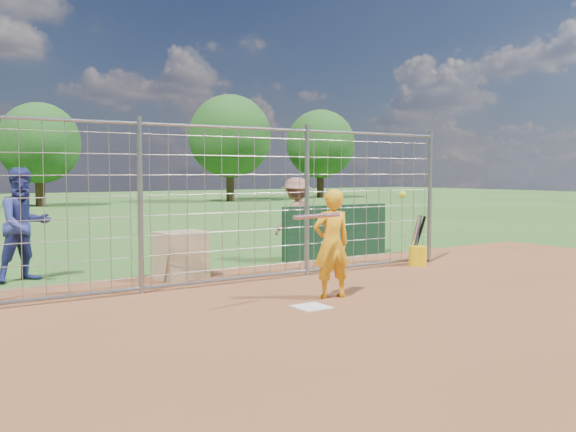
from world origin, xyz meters
TOP-DOWN VIEW (x-y plane):
  - ground at (0.00, 0.00)m, footprint 100.00×100.00m
  - infield_dirt at (0.00, -3.00)m, footprint 18.00×18.00m
  - home_plate at (0.00, -0.20)m, footprint 0.43×0.43m
  - dugout_wall at (3.40, 3.60)m, footprint 2.60×0.20m
  - batter at (0.64, 0.19)m, footprint 0.62×0.47m
  - bystander_a at (-2.68, 4.10)m, footprint 1.06×0.92m
  - bystander_c at (2.55, 3.83)m, footprint 1.18×0.81m
  - equipment_bin at (-0.44, 2.92)m, footprint 0.87×0.65m
  - equipment_in_play at (0.51, -0.13)m, footprint 1.88×0.32m
  - bucket_with_bats at (3.94, 1.76)m, footprint 0.34×0.39m
  - backstop_fence at (0.00, 2.00)m, footprint 9.08×0.08m
  - tree_line at (3.13, 28.13)m, footprint 44.66×6.72m

SIDE VIEW (x-z plane):
  - ground at x=0.00m, z-range 0.00..0.00m
  - infield_dirt at x=0.00m, z-range 0.01..0.01m
  - home_plate at x=0.00m, z-range 0.00..0.02m
  - bucket_with_bats at x=3.94m, z-range -0.24..0.73m
  - equipment_bin at x=-0.44m, z-range 0.00..0.80m
  - dugout_wall at x=3.40m, z-range 0.00..1.10m
  - batter at x=0.64m, z-range 0.00..1.55m
  - bystander_c at x=2.55m, z-range 0.00..1.68m
  - bystander_a at x=-2.68m, z-range 0.00..1.87m
  - backstop_fence at x=0.00m, z-range -0.04..2.56m
  - equipment_in_play at x=0.51m, z-range 1.10..1.45m
  - tree_line at x=3.13m, z-range 0.47..6.95m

